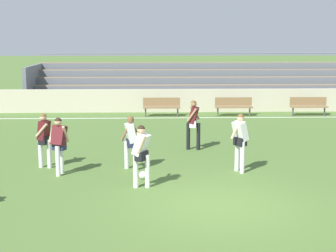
{
  "coord_description": "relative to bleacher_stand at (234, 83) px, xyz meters",
  "views": [
    {
      "loc": [
        -1.52,
        -11.4,
        4.0
      ],
      "look_at": [
        -1.04,
        4.33,
        1.11
      ],
      "focal_mm": 54.44,
      "sensor_mm": 36.0,
      "label": 1
    }
  ],
  "objects": [
    {
      "name": "bench_near_wall_gap",
      "position": [
        -0.66,
        -4.24,
        -0.65
      ],
      "size": [
        1.8,
        0.4,
        0.9
      ],
      "color": "olive",
      "rests_on": "ground"
    },
    {
      "name": "soccer_ball",
      "position": [
        -4.89,
        -15.01,
        -1.09
      ],
      "size": [
        0.22,
        0.22,
        0.22
      ],
      "primitive_type": "sphere",
      "color": "white",
      "rests_on": "ground"
    },
    {
      "name": "bench_far_right",
      "position": [
        3.02,
        -4.24,
        -0.65
      ],
      "size": [
        1.8,
        0.4,
        0.9
      ],
      "color": "olive",
      "rests_on": "ground"
    },
    {
      "name": "bench_near_bin",
      "position": [
        -4.17,
        -4.24,
        -0.65
      ],
      "size": [
        1.8,
        0.4,
        0.9
      ],
      "color": "olive",
      "rests_on": "ground"
    },
    {
      "name": "field_line_sideline",
      "position": [
        -3.08,
        -4.73,
        -1.19
      ],
      "size": [
        44.0,
        0.12,
        0.01
      ],
      "primitive_type": "cube",
      "color": "white",
      "rests_on": "ground"
    },
    {
      "name": "ground_plane",
      "position": [
        -3.08,
        -17.26,
        -1.2
      ],
      "size": [
        160.0,
        160.0,
        0.0
      ],
      "primitive_type": "plane",
      "color": "#4C6B30"
    },
    {
      "name": "player_white_on_ball",
      "position": [
        -2.08,
        -14.36,
        -0.17
      ],
      "size": [
        0.65,
        0.52,
        1.72
      ],
      "color": "white",
      "rests_on": "ground"
    },
    {
      "name": "player_dark_deep_cover",
      "position": [
        -7.26,
        -14.49,
        -0.22
      ],
      "size": [
        0.58,
        0.5,
        1.65
      ],
      "color": "white",
      "rests_on": "ground"
    },
    {
      "name": "player_dark_wide_left",
      "position": [
        -3.2,
        -11.44,
        -0.17
      ],
      "size": [
        0.49,
        0.56,
        1.72
      ],
      "color": "black",
      "rests_on": "ground"
    },
    {
      "name": "player_dark_overlapping",
      "position": [
        -7.85,
        -13.7,
        -0.22
      ],
      "size": [
        0.46,
        0.59,
        1.65
      ],
      "color": "white",
      "rests_on": "ground"
    },
    {
      "name": "player_white_pressing_high",
      "position": [
        -5.26,
        -13.97,
        -0.25
      ],
      "size": [
        0.61,
        0.45,
        1.61
      ],
      "color": "white",
      "rests_on": "ground"
    },
    {
      "name": "sideline_wall",
      "position": [
        -3.08,
        -2.89,
        -0.61
      ],
      "size": [
        48.0,
        0.16,
        1.18
      ],
      "primitive_type": "cube",
      "color": "beige",
      "rests_on": "ground"
    },
    {
      "name": "player_white_wide_right",
      "position": [
        -4.9,
        -15.79,
        -0.21
      ],
      "size": [
        0.53,
        0.61,
        1.66
      ],
      "color": "white",
      "rests_on": "ground"
    },
    {
      "name": "bleacher_stand",
      "position": [
        0.0,
        0.0,
        0.0
      ],
      "size": [
        22.7,
        4.48,
        2.8
      ],
      "color": "#897051",
      "rests_on": "ground"
    }
  ]
}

